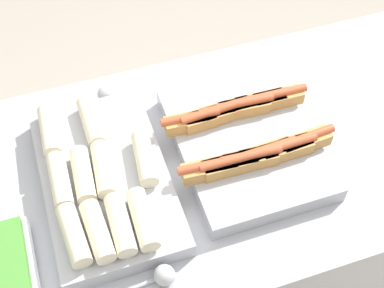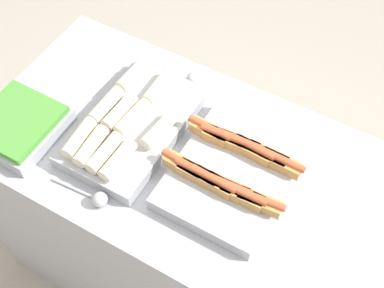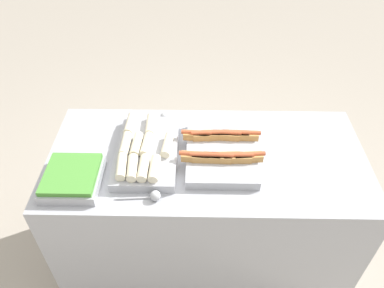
{
  "view_description": "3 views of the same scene",
  "coord_description": "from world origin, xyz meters",
  "px_view_note": "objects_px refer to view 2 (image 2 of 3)",
  "views": [
    {
      "loc": [
        -0.33,
        -0.77,
        2.04
      ],
      "look_at": [
        -0.08,
        0.0,
        1.0
      ],
      "focal_mm": 50.0,
      "sensor_mm": 36.0,
      "label": 1
    },
    {
      "loc": [
        0.41,
        -0.84,
        2.36
      ],
      "look_at": [
        -0.08,
        0.0,
        1.0
      ],
      "focal_mm": 50.0,
      "sensor_mm": 36.0,
      "label": 2
    },
    {
      "loc": [
        -0.05,
        -1.36,
        2.24
      ],
      "look_at": [
        -0.08,
        0.0,
        1.0
      ],
      "focal_mm": 35.0,
      "sensor_mm": 36.0,
      "label": 3
    }
  ],
  "objects_px": {
    "tray_side_front": "(18,125)",
    "serving_spoon_far": "(190,78)",
    "serving_spoon_near": "(97,198)",
    "tray_hotdogs": "(232,170)",
    "tray_wraps": "(130,125)"
  },
  "relations": [
    {
      "from": "tray_side_front",
      "to": "serving_spoon_far",
      "type": "distance_m",
      "value": 0.61
    },
    {
      "from": "tray_hotdogs",
      "to": "serving_spoon_near",
      "type": "relative_size",
      "value": 2.23
    },
    {
      "from": "serving_spoon_near",
      "to": "serving_spoon_far",
      "type": "distance_m",
      "value": 0.57
    },
    {
      "from": "tray_hotdogs",
      "to": "tray_wraps",
      "type": "height_order",
      "value": "tray_hotdogs"
    },
    {
      "from": "serving_spoon_far",
      "to": "tray_side_front",
      "type": "bearing_deg",
      "value": -128.56
    },
    {
      "from": "tray_wraps",
      "to": "serving_spoon_far",
      "type": "distance_m",
      "value": 0.3
    },
    {
      "from": "tray_wraps",
      "to": "serving_spoon_near",
      "type": "xyz_separation_m",
      "value": [
        0.06,
        -0.28,
        -0.02
      ]
    },
    {
      "from": "tray_wraps",
      "to": "serving_spoon_far",
      "type": "bearing_deg",
      "value": 78.35
    },
    {
      "from": "tray_hotdogs",
      "to": "tray_side_front",
      "type": "height_order",
      "value": "tray_hotdogs"
    },
    {
      "from": "tray_side_front",
      "to": "serving_spoon_near",
      "type": "height_order",
      "value": "tray_side_front"
    },
    {
      "from": "tray_side_front",
      "to": "serving_spoon_near",
      "type": "bearing_deg",
      "value": -13.32
    },
    {
      "from": "tray_side_front",
      "to": "serving_spoon_far",
      "type": "xyz_separation_m",
      "value": [
        0.38,
        0.48,
        -0.01
      ]
    },
    {
      "from": "tray_hotdogs",
      "to": "serving_spoon_near",
      "type": "height_order",
      "value": "tray_hotdogs"
    },
    {
      "from": "tray_side_front",
      "to": "serving_spoon_near",
      "type": "relative_size",
      "value": 1.36
    },
    {
      "from": "tray_hotdogs",
      "to": "serving_spoon_near",
      "type": "xyz_separation_m",
      "value": [
        -0.32,
        -0.28,
        -0.02
      ]
    }
  ]
}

